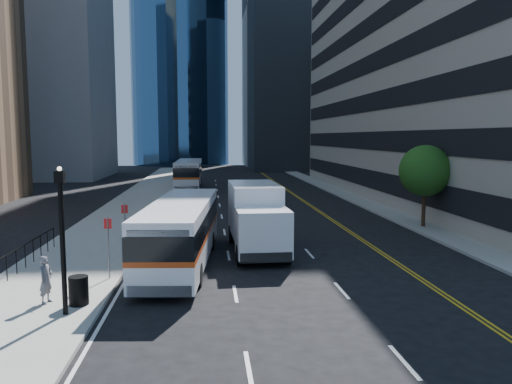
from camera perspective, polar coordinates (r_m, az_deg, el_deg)
ground at (r=22.98m, az=5.90°, el=-8.19°), size 160.00×160.00×0.00m
sidewalk_west at (r=47.52m, az=-12.79°, el=-0.69°), size 5.00×90.00×0.15m
sidewalk_east at (r=49.02m, az=10.45°, el=-0.42°), size 2.00×90.00×0.15m
office_tower_north at (r=99.45m, az=8.21°, el=20.38°), size 30.00×28.00×60.00m
midrise_west at (r=78.35m, az=-23.74°, el=14.43°), size 18.00×18.00×35.00m
street_tree at (r=32.76m, az=18.75°, el=2.31°), size 3.20×3.20×5.10m
lamp_post at (r=16.71m, az=-21.27°, el=-4.53°), size 0.28×0.28×4.56m
bus_front at (r=22.65m, az=-8.53°, el=-4.37°), size 3.38×11.31×2.87m
bus_rear at (r=56.85m, az=-7.68°, el=2.17°), size 2.76×12.03×3.09m
box_truck at (r=24.99m, az=0.04°, el=-2.84°), size 2.57×7.04×3.34m
trash_can at (r=17.99m, az=-19.61°, el=-10.56°), size 0.78×0.78×0.97m
pedestrian at (r=18.46m, az=-22.89°, el=-9.20°), size 0.54×0.67×1.62m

